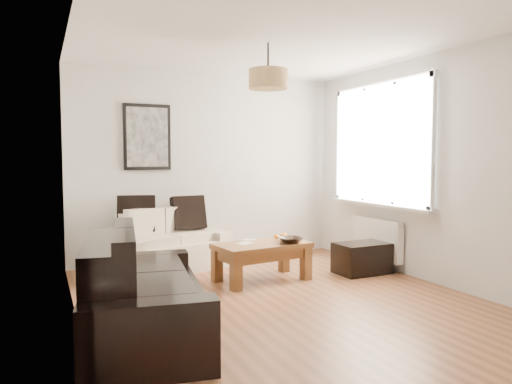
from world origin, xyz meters
name	(u,v)px	position (x,y,z in m)	size (l,w,h in m)	color
floor	(281,300)	(0.00, 0.00, 0.00)	(4.50, 4.50, 0.00)	brown
ceiling	(282,36)	(0.00, 0.00, 2.60)	(3.80, 4.50, 0.00)	white
wall_back	(208,167)	(0.00, 2.25, 1.30)	(3.80, 0.04, 2.60)	silver
wall_front	(467,180)	(0.00, -2.25, 1.30)	(3.80, 0.04, 2.60)	silver
wall_left	(75,173)	(-1.90, 0.00, 1.30)	(0.04, 4.50, 2.60)	silver
wall_right	(429,169)	(1.90, 0.00, 1.30)	(0.04, 4.50, 2.60)	silver
window_bay	(381,144)	(1.86, 0.80, 1.60)	(0.14, 1.90, 1.60)	white
radiator	(377,238)	(1.82, 0.80, 0.38)	(0.10, 0.90, 0.52)	white
poster	(147,137)	(-0.85, 2.22, 1.70)	(0.62, 0.04, 0.87)	black
pendant_shade	(268,79)	(0.00, 0.30, 2.23)	(0.40, 0.40, 0.20)	tan
loveseat_cream	(168,241)	(-0.69, 1.78, 0.36)	(1.46, 0.80, 0.73)	#C3B59D
sofa_leather	(144,287)	(-1.43, -0.40, 0.39)	(1.82, 0.89, 0.79)	black
coffee_table	(262,262)	(0.16, 0.79, 0.22)	(1.08, 0.59, 0.44)	brown
ottoman	(362,258)	(1.45, 0.61, 0.19)	(0.66, 0.42, 0.38)	black
cushion_left	(136,214)	(-1.06, 1.96, 0.71)	(0.47, 0.15, 0.47)	black
cushion_right	(189,213)	(-0.37, 1.96, 0.70)	(0.44, 0.14, 0.44)	black
fruit_bowl	(291,240)	(0.48, 0.68, 0.47)	(0.26, 0.26, 0.06)	black
orange_a	(284,237)	(0.50, 0.87, 0.48)	(0.09, 0.09, 0.09)	orange
orange_b	(283,237)	(0.49, 0.88, 0.48)	(0.09, 0.09, 0.09)	orange
orange_c	(276,237)	(0.41, 0.92, 0.48)	(0.06, 0.06, 0.06)	orange
papers	(244,243)	(-0.04, 0.85, 0.44)	(0.20, 0.14, 0.01)	beige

